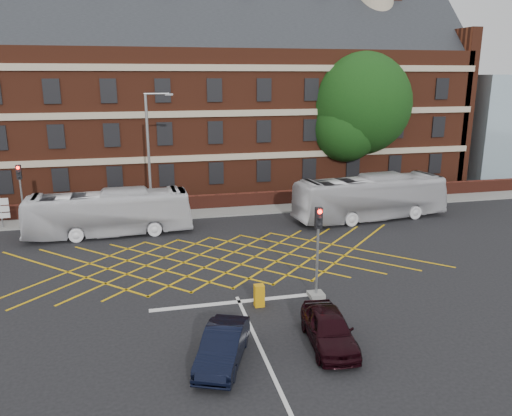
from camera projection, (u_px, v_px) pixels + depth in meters
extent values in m
plane|color=black|center=(226.00, 273.00, 25.84)|extent=(120.00, 120.00, 0.00)
cube|color=#572516|center=(183.00, 120.00, 45.00)|extent=(50.00, 12.00, 12.00)
cube|color=black|center=(181.00, 51.00, 43.46)|extent=(51.00, 10.61, 10.61)
cube|color=#B7A88C|center=(190.00, 114.00, 39.02)|extent=(50.00, 0.18, 0.50)
cube|color=black|center=(190.00, 133.00, 39.43)|extent=(1.20, 0.14, 1.80)
cylinder|color=#B7A88C|center=(373.00, 19.00, 46.65)|extent=(3.60, 3.60, 6.00)
cube|color=#522016|center=(197.00, 203.00, 37.93)|extent=(56.00, 0.50, 1.10)
cube|color=slate|center=(198.00, 212.00, 37.12)|extent=(60.00, 3.00, 0.12)
cube|color=#CC990C|center=(220.00, 259.00, 27.72)|extent=(8.22, 8.22, 0.02)
cube|color=silver|center=(239.00, 302.00, 22.54)|extent=(8.00, 0.30, 0.02)
cube|color=silver|center=(278.00, 386.00, 16.43)|extent=(0.15, 14.00, 0.02)
imported|color=silver|center=(109.00, 213.00, 31.73)|extent=(10.41, 2.72, 2.88)
imported|color=silver|center=(371.00, 197.00, 35.24)|extent=(11.47, 3.91, 3.13)
imported|color=black|center=(223.00, 346.00, 17.64)|extent=(2.66, 4.06, 1.26)
imported|color=black|center=(329.00, 329.00, 18.79)|extent=(1.99, 4.10, 1.35)
cylinder|color=black|center=(356.00, 157.00, 44.34)|extent=(0.90, 0.90, 5.80)
sphere|color=black|center=(359.00, 103.00, 43.14)|extent=(8.91, 8.91, 8.91)
sphere|color=black|center=(346.00, 128.00, 42.56)|extent=(5.79, 5.79, 5.79)
sphere|color=black|center=(370.00, 121.00, 44.63)|extent=(5.34, 5.34, 5.34)
cube|color=slate|center=(316.00, 295.00, 23.05)|extent=(0.70, 0.70, 0.20)
cylinder|color=gray|center=(317.00, 261.00, 22.62)|extent=(0.12, 0.12, 3.50)
cube|color=black|center=(319.00, 218.00, 22.10)|extent=(0.30, 0.25, 0.95)
sphere|color=#FF0C05|center=(320.00, 212.00, 21.88)|extent=(0.20, 0.20, 0.20)
cube|color=slate|center=(26.00, 226.00, 33.50)|extent=(0.70, 0.70, 0.20)
cylinder|color=gray|center=(23.00, 203.00, 33.08)|extent=(0.12, 0.12, 3.50)
cube|color=black|center=(19.00, 172.00, 32.55)|extent=(0.30, 0.25, 0.95)
sphere|color=#FF0C05|center=(18.00, 168.00, 32.34)|extent=(0.20, 0.20, 0.20)
cube|color=slate|center=(152.00, 223.00, 34.20)|extent=(1.00, 1.00, 0.20)
cylinder|color=gray|center=(149.00, 161.00, 33.09)|extent=(0.18, 0.18, 8.78)
cylinder|color=gray|center=(156.00, 94.00, 32.12)|extent=(1.60, 0.12, 0.12)
cube|color=gray|center=(169.00, 94.00, 32.31)|extent=(0.50, 0.20, 0.12)
cylinder|color=gray|center=(1.00, 213.00, 32.97)|extent=(0.10, 0.10, 2.20)
cube|color=silver|center=(0.00, 209.00, 32.82)|extent=(1.10, 0.06, 0.40)
cube|color=silver|center=(1.00, 216.00, 32.93)|extent=(1.10, 0.06, 0.35)
cube|color=#CF8F0C|center=(259.00, 296.00, 22.02)|extent=(0.43, 0.38, 1.00)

